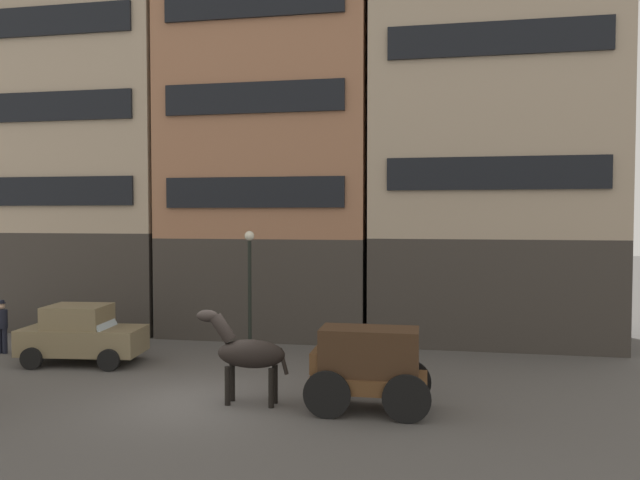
% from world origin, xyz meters
% --- Properties ---
extents(ground_plane, '(120.00, 120.00, 0.00)m').
position_xyz_m(ground_plane, '(0.00, 0.00, 0.00)').
color(ground_plane, '#4C4947').
extents(building_far_left, '(7.79, 5.77, 14.10)m').
position_xyz_m(building_far_left, '(-8.39, 9.52, 7.10)').
color(building_far_left, '#38332D').
rests_on(building_far_left, ground_plane).
extents(building_center_left, '(8.37, 5.77, 17.74)m').
position_xyz_m(building_center_left, '(-0.66, 9.51, 8.92)').
color(building_center_left, '#38332D').
rests_on(building_center_left, ground_plane).
extents(building_center_right, '(9.11, 5.77, 13.18)m').
position_xyz_m(building_center_right, '(7.73, 9.52, 6.64)').
color(building_center_right, '#38332D').
rests_on(building_center_right, ground_plane).
extents(cargo_wagon, '(2.91, 1.52, 1.98)m').
position_xyz_m(cargo_wagon, '(4.19, 0.00, 1.15)').
color(cargo_wagon, brown).
rests_on(cargo_wagon, ground_plane).
extents(draft_horse, '(2.34, 0.61, 2.30)m').
position_xyz_m(draft_horse, '(1.24, 0.00, 1.27)').
color(draft_horse, black).
rests_on(draft_horse, ground_plane).
extents(sedan_dark, '(3.84, 2.16, 1.83)m').
position_xyz_m(sedan_dark, '(-5.08, 2.97, 0.91)').
color(sedan_dark, '#7A6B4C').
rests_on(sedan_dark, ground_plane).
extents(pedestrian_officer, '(0.38, 0.38, 1.79)m').
position_xyz_m(pedestrian_officer, '(-8.49, 3.73, 0.98)').
color(pedestrian_officer, black).
rests_on(pedestrian_officer, ground_plane).
extents(streetlamp_curbside, '(0.32, 0.32, 4.12)m').
position_xyz_m(streetlamp_curbside, '(-0.23, 4.95, 2.67)').
color(streetlamp_curbside, black).
rests_on(streetlamp_curbside, ground_plane).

